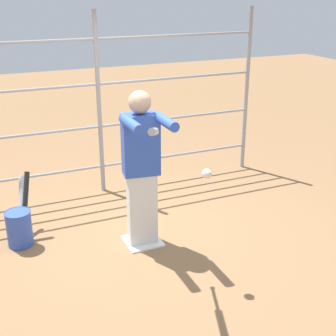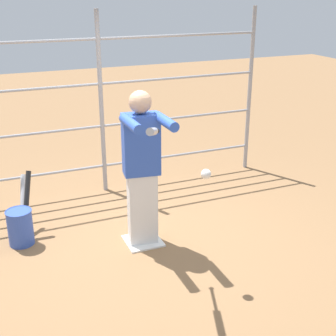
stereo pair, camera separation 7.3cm
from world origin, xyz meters
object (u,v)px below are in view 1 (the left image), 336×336
object	(u,v)px
baseball_bat_swinging	(154,131)
bat_bucket	(20,225)
batter	(142,165)
softball_in_flight	(207,174)

from	to	relation	value
baseball_bat_swinging	bat_bucket	bearing A→B (deg)	-52.80
batter	baseball_bat_swinging	distance (m)	1.10
batter	baseball_bat_swinging	xyz separation A→B (m)	(0.20, 0.87, 0.65)
batter	bat_bucket	world-z (taller)	batter
baseball_bat_swinging	softball_in_flight	bearing A→B (deg)	-178.73
bat_bucket	softball_in_flight	bearing A→B (deg)	138.71
bat_bucket	baseball_bat_swinging	bearing A→B (deg)	127.20
softball_in_flight	batter	bearing A→B (deg)	-69.23
baseball_bat_swinging	bat_bucket	world-z (taller)	baseball_bat_swinging
softball_in_flight	bat_bucket	size ratio (longest dim) A/B	0.13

